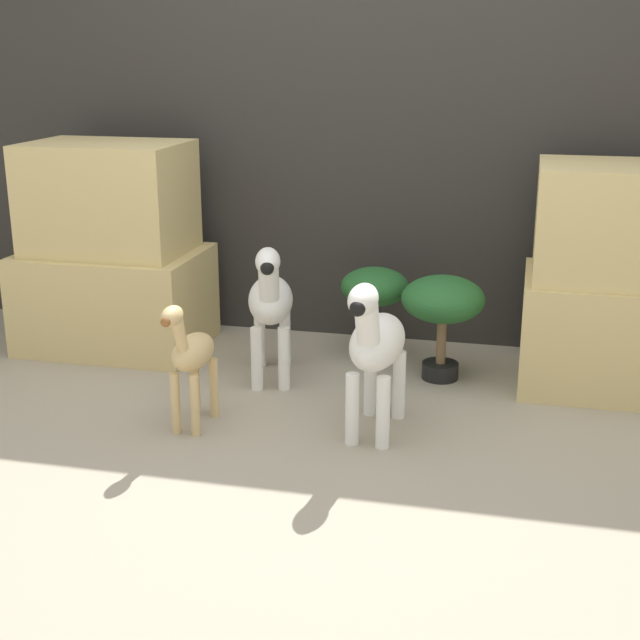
{
  "coord_description": "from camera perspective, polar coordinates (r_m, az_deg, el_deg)",
  "views": [
    {
      "loc": [
        0.77,
        -2.84,
        1.47
      ],
      "look_at": [
        -0.04,
        0.61,
        0.37
      ],
      "focal_mm": 50.0,
      "sensor_mm": 36.0,
      "label": 1
    }
  ],
  "objects": [
    {
      "name": "rock_pillar_left",
      "position": [
        4.54,
        -13.14,
        4.08
      ],
      "size": [
        0.88,
        0.62,
        1.02
      ],
      "color": "#D1B775",
      "rests_on": "ground_plane"
    },
    {
      "name": "potted_palm_back",
      "position": [
        4.29,
        3.51,
        1.93
      ],
      "size": [
        0.33,
        0.33,
        0.45
      ],
      "color": "black",
      "rests_on": "ground_plane"
    },
    {
      "name": "potted_palm_front",
      "position": [
        4.03,
        7.87,
        0.99
      ],
      "size": [
        0.37,
        0.37,
        0.48
      ],
      "color": "black",
      "rests_on": "ground_plane"
    },
    {
      "name": "zebra_left",
      "position": [
        3.97,
        -3.2,
        1.21
      ],
      "size": [
        0.3,
        0.58,
        0.66
      ],
      "color": "white",
      "rests_on": "ground_plane"
    },
    {
      "name": "giraffe_figurine",
      "position": [
        3.52,
        -8.27,
        -2.24
      ],
      "size": [
        0.15,
        0.39,
        0.55
      ],
      "color": "tan",
      "rests_on": "ground_plane"
    },
    {
      "name": "rock_pillar_right",
      "position": [
        4.1,
        19.12,
        2.27
      ],
      "size": [
        0.88,
        0.62,
        0.99
      ],
      "color": "#D1B775",
      "rests_on": "ground_plane"
    },
    {
      "name": "wall_back",
      "position": [
        4.51,
        3.47,
        12.52
      ],
      "size": [
        6.4,
        0.08,
        2.2
      ],
      "color": "#2D2B28",
      "rests_on": "ground_plane"
    },
    {
      "name": "ground_plane",
      "position": [
        3.29,
        -1.73,
        -9.26
      ],
      "size": [
        14.0,
        14.0,
        0.0
      ],
      "primitive_type": "plane",
      "color": "#9E937F"
    },
    {
      "name": "zebra_right",
      "position": [
        3.41,
        3.56,
        -1.53
      ],
      "size": [
        0.22,
        0.57,
        0.66
      ],
      "color": "white",
      "rests_on": "ground_plane"
    }
  ]
}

